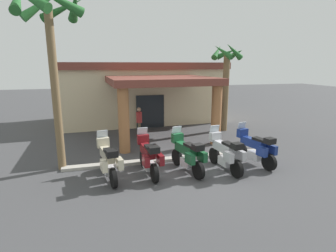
# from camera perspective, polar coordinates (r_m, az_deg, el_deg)

# --- Properties ---
(ground_plane) EXTENTS (80.00, 80.00, 0.00)m
(ground_plane) POSITION_cam_1_polar(r_m,az_deg,el_deg) (10.47, 4.74, -9.53)
(ground_plane) COLOR #424244
(motel_building) EXTENTS (11.33, 10.70, 4.12)m
(motel_building) POSITION_cam_1_polar(r_m,az_deg,el_deg) (19.46, -5.50, 7.32)
(motel_building) COLOR beige
(motel_building) RESTS_ON ground_plane
(motorcycle_cream) EXTENTS (0.84, 2.20, 1.61)m
(motorcycle_cream) POSITION_cam_1_polar(r_m,az_deg,el_deg) (9.74, -12.57, -7.15)
(motorcycle_cream) COLOR black
(motorcycle_cream) RESTS_ON ground_plane
(motorcycle_maroon) EXTENTS (0.73, 2.21, 1.61)m
(motorcycle_maroon) POSITION_cam_1_polar(r_m,az_deg,el_deg) (9.94, -4.14, -6.45)
(motorcycle_maroon) COLOR black
(motorcycle_maroon) RESTS_ON ground_plane
(motorcycle_green) EXTENTS (0.92, 2.19, 1.61)m
(motorcycle_green) POSITION_cam_1_polar(r_m,az_deg,el_deg) (10.17, 4.14, -6.00)
(motorcycle_green) COLOR black
(motorcycle_green) RESTS_ON ground_plane
(motorcycle_silver) EXTENTS (0.75, 2.21, 1.61)m
(motorcycle_silver) POSITION_cam_1_polar(r_m,az_deg,el_deg) (10.53, 12.09, -5.60)
(motorcycle_silver) COLOR black
(motorcycle_silver) RESTS_ON ground_plane
(motorcycle_blue) EXTENTS (0.92, 2.19, 1.61)m
(motorcycle_blue) POSITION_cam_1_polar(r_m,az_deg,el_deg) (11.46, 18.01, -4.43)
(motorcycle_blue) COLOR black
(motorcycle_blue) RESTS_ON ground_plane
(pedestrian) EXTENTS (0.32, 0.51, 1.68)m
(pedestrian) POSITION_cam_1_polar(r_m,az_deg,el_deg) (15.06, -6.13, 1.26)
(pedestrian) COLOR brown
(pedestrian) RESTS_ON ground_plane
(palm_tree_roadside) EXTENTS (2.60, 2.74, 6.85)m
(palm_tree_roadside) POSITION_cam_1_polar(r_m,az_deg,el_deg) (10.84, -23.79, 18.46)
(palm_tree_roadside) COLOR brown
(palm_tree_roadside) RESTS_ON ground_plane
(palm_tree_near_portico) EXTENTS (1.88, 1.95, 5.25)m
(palm_tree_near_portico) POSITION_cam_1_polar(r_m,az_deg,el_deg) (16.63, 12.26, 11.21)
(palm_tree_near_portico) COLOR brown
(palm_tree_near_portico) RESTS_ON ground_plane
(curb_strip) EXTENTS (9.28, 0.36, 0.12)m
(curb_strip) POSITION_cam_1_polar(r_m,az_deg,el_deg) (11.61, 1.85, -6.88)
(curb_strip) COLOR #ADA89E
(curb_strip) RESTS_ON ground_plane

